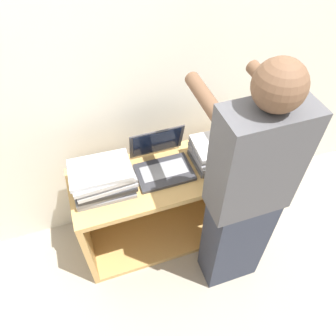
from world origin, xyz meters
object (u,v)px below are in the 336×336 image
person (245,198)px  laptop_open (162,162)px  laptop_stack_right (221,150)px  laptop_stack_left (103,179)px

person → laptop_open: bearing=125.6°
laptop_open → laptop_stack_right: (0.36, -0.05, 0.03)m
laptop_stack_left → laptop_stack_right: size_ratio=1.00×
laptop_stack_left → person: bearing=-29.9°
person → laptop_stack_left: bearing=150.1°
laptop_stack_right → laptop_open: bearing=172.7°
laptop_stack_left → laptop_stack_right: bearing=0.4°
laptop_open → laptop_stack_right: size_ratio=0.93×
laptop_stack_left → person: (0.67, -0.38, 0.03)m
laptop_open → laptop_stack_left: (-0.36, -0.05, 0.04)m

